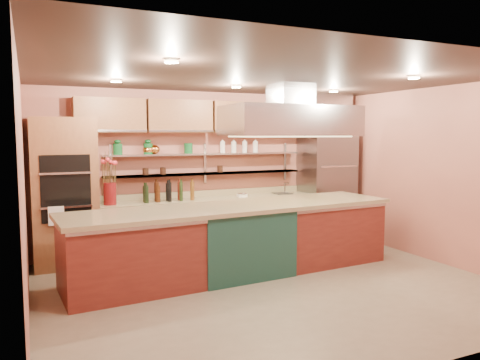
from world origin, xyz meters
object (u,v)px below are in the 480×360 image
island (236,240)px  copper_kettle (154,149)px  kitchen_scale (242,194)px  flower_vase (110,194)px  refrigerator (327,186)px  green_canister (188,148)px

island → copper_kettle: size_ratio=25.19×
kitchen_scale → copper_kettle: (-1.53, 0.22, 0.82)m
island → flower_vase: bearing=134.5°
refrigerator → green_canister: refrigerator is taller
copper_kettle → island: bearing=-63.9°
kitchen_scale → flower_vase: bearing=174.0°
kitchen_scale → refrigerator: bearing=-6.3°
island → green_canister: size_ratio=27.30×
kitchen_scale → green_canister: 1.26m
flower_vase → copper_kettle: bearing=15.7°
refrigerator → green_canister: 2.85m
flower_vase → copper_kettle: copper_kettle is taller
kitchen_scale → green_canister: green_canister is taller
kitchen_scale → copper_kettle: copper_kettle is taller
green_canister → flower_vase: bearing=-171.0°
refrigerator → copper_kettle: size_ratio=10.87×
refrigerator → kitchen_scale: size_ratio=13.15×
kitchen_scale → green_canister: size_ratio=0.90×
kitchen_scale → green_canister: (-0.93, 0.22, 0.83)m
island → flower_vase: 2.19m
flower_vase → island: bearing=-41.7°
flower_vase → copper_kettle: (0.78, 0.22, 0.69)m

